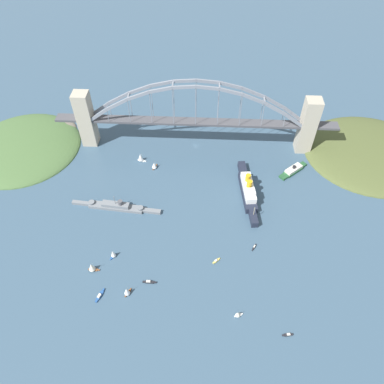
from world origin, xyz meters
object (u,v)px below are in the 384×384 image
(ocean_liner, at_px, (248,190))
(small_boat_6, at_px, (100,296))
(small_boat_4, at_px, (154,165))
(small_boat_9, at_px, (254,247))
(harbor_ferry_steamer, at_px, (293,170))
(small_boat_7, at_px, (149,282))
(small_boat_10, at_px, (127,291))
(small_boat_0, at_px, (141,157))
(harbor_arch_bridge, at_px, (196,121))
(small_boat_3, at_px, (238,314))
(small_boat_8, at_px, (288,335))
(naval_cruiser, at_px, (117,206))
(small_boat_1, at_px, (216,261))
(seaplane_taxiing_near_bridge, at_px, (200,122))
(small_boat_5, at_px, (113,254))
(small_boat_2, at_px, (92,267))

(ocean_liner, xyz_separation_m, small_boat_6, (123.34, 116.37, -5.32))
(small_boat_4, distance_m, small_boat_9, 139.27)
(harbor_ferry_steamer, height_order, small_boat_7, harbor_ferry_steamer)
(small_boat_7, distance_m, small_boat_10, 19.74)
(ocean_liner, xyz_separation_m, small_boat_0, (113.50, -43.63, -1.15))
(harbor_arch_bridge, relative_size, ocean_liner, 3.62)
(small_boat_10, bearing_deg, small_boat_0, -85.68)
(harbor_arch_bridge, relative_size, small_boat_3, 45.47)
(harbor_ferry_steamer, distance_m, small_boat_8, 176.94)
(ocean_liner, relative_size, small_boat_6, 6.84)
(small_boat_0, bearing_deg, small_boat_4, 146.45)
(small_boat_6, xyz_separation_m, small_boat_7, (-37.79, -13.92, 0.03))
(harbor_arch_bridge, xyz_separation_m, naval_cruiser, (71.89, 96.84, -31.70))
(small_boat_8, bearing_deg, small_boat_1, -48.69)
(small_boat_7, bearing_deg, small_boat_8, 160.76)
(harbor_ferry_steamer, height_order, small_boat_1, harbor_ferry_steamer)
(small_boat_3, relative_size, small_boat_8, 0.79)
(small_boat_1, height_order, small_boat_6, small_boat_6)
(small_boat_0, bearing_deg, small_boat_9, 137.25)
(seaplane_taxiing_near_bridge, bearing_deg, small_boat_5, 70.44)
(small_boat_5, bearing_deg, harbor_ferry_steamer, -146.21)
(small_boat_8, bearing_deg, ocean_liner, -80.79)
(naval_cruiser, distance_m, small_boat_10, 92.00)
(naval_cruiser, height_order, small_boat_9, naval_cruiser)
(naval_cruiser, height_order, small_boat_0, naval_cruiser)
(small_boat_4, bearing_deg, small_boat_5, 78.77)
(small_boat_5, height_order, small_boat_6, small_boat_5)
(small_boat_1, distance_m, small_boat_4, 130.77)
(harbor_arch_bridge, relative_size, small_boat_6, 24.72)
(harbor_ferry_steamer, height_order, small_boat_0, small_boat_0)
(small_boat_0, height_order, small_boat_7, small_boat_0)
(seaplane_taxiing_near_bridge, xyz_separation_m, small_boat_9, (-53.79, 177.77, -1.53))
(ocean_liner, bearing_deg, small_boat_10, 48.11)
(small_boat_5, height_order, small_boat_7, small_boat_5)
(seaplane_taxiing_near_bridge, bearing_deg, small_boat_6, 72.56)
(ocean_liner, height_order, small_boat_1, ocean_liner)
(small_boat_3, height_order, small_boat_10, small_boat_10)
(small_boat_2, distance_m, small_boat_3, 125.45)
(harbor_arch_bridge, xyz_separation_m, small_boat_6, (68.29, 188.33, -33.63))
(seaplane_taxiing_near_bridge, relative_size, small_boat_1, 1.38)
(small_boat_7, bearing_deg, naval_cruiser, -61.92)
(harbor_arch_bridge, relative_size, small_boat_2, 29.91)
(small_boat_4, bearing_deg, seaplane_taxiing_near_bridge, -119.76)
(small_boat_9, height_order, small_boat_10, small_boat_10)
(naval_cruiser, xyz_separation_m, small_boat_3, (-113.06, 102.40, 0.30))
(small_boat_0, bearing_deg, small_boat_10, 94.32)
(small_boat_8, height_order, small_boat_9, small_boat_9)
(small_boat_0, height_order, small_boat_8, small_boat_0)
(small_boat_2, bearing_deg, small_boat_10, 148.61)
(harbor_ferry_steamer, height_order, small_boat_10, small_boat_10)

